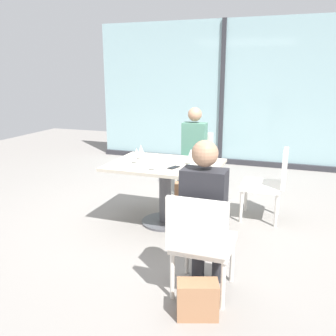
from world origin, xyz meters
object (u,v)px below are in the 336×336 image
at_px(wine_glass_1, 214,150).
at_px(chair_far_right, 270,180).
at_px(chair_near_window, 195,159).
at_px(wine_glass_5, 141,149).
at_px(person_front_right, 205,209).
at_px(wine_glass_3, 137,153).
at_px(dining_table_main, 165,178).
at_px(wine_glass_2, 155,159).
at_px(cell_phone_on_table, 174,167).
at_px(wine_glass_4, 191,153).
at_px(coffee_cup, 202,170).
at_px(handbag_1, 186,193).
at_px(person_near_window, 193,147).
at_px(chair_front_right, 201,239).
at_px(handbag_0, 198,300).
at_px(wine_glass_0, 206,155).

bearing_deg(wine_glass_1, chair_far_right, 16.66).
height_order(chair_near_window, wine_glass_1, wine_glass_1).
xyz_separation_m(chair_near_window, wine_glass_5, (-0.33, -1.24, 0.37)).
distance_m(person_front_right, wine_glass_1, 1.54).
xyz_separation_m(wine_glass_1, wine_glass_3, (-0.79, -0.45, 0.00)).
bearing_deg(chair_far_right, dining_table_main, -155.83).
distance_m(wine_glass_2, cell_phone_on_table, 0.27).
height_order(wine_glass_4, coffee_cup, wine_glass_4).
distance_m(wine_glass_1, handbag_1, 0.96).
bearing_deg(dining_table_main, coffee_cup, -31.54).
height_order(chair_far_right, cell_phone_on_table, chair_far_right).
bearing_deg(wine_glass_5, person_front_right, -48.83).
xyz_separation_m(wine_glass_3, handbag_1, (0.32, 0.88, -0.72)).
bearing_deg(cell_phone_on_table, handbag_1, 116.86).
distance_m(chair_near_window, person_near_window, 0.23).
bearing_deg(wine_glass_4, chair_far_right, 29.77).
xyz_separation_m(chair_near_window, wine_glass_3, (-0.30, -1.43, 0.37)).
bearing_deg(person_near_window, coffee_cup, -71.25).
bearing_deg(chair_near_window, wine_glass_3, -101.69).
xyz_separation_m(dining_table_main, chair_near_window, (0.00, 1.30, -0.05)).
relative_size(chair_near_window, handbag_1, 2.90).
height_order(wine_glass_4, handbag_1, wine_glass_4).
bearing_deg(person_front_right, person_near_window, 107.88).
bearing_deg(wine_glass_3, handbag_1, 69.79).
xyz_separation_m(person_near_window, cell_phone_on_table, (0.16, -1.35, 0.03)).
bearing_deg(person_near_window, wine_glass_5, -106.13).
distance_m(chair_front_right, handbag_0, 0.44).
relative_size(person_near_window, coffee_cup, 14.00).
distance_m(wine_glass_2, handbag_1, 1.32).
xyz_separation_m(person_front_right, wine_glass_4, (-0.47, 1.22, 0.16)).
height_order(person_near_window, wine_glass_3, person_near_window).
bearing_deg(wine_glass_0, wine_glass_5, 175.55).
distance_m(wine_glass_1, wine_glass_2, 0.83).
relative_size(chair_far_right, wine_glass_1, 4.70).
relative_size(chair_far_right, handbag_0, 2.90).
distance_m(chair_front_right, wine_glass_1, 1.68).
xyz_separation_m(chair_front_right, chair_far_right, (0.38, 1.81, 0.00)).
distance_m(wine_glass_0, wine_glass_4, 0.19).
xyz_separation_m(person_front_right, wine_glass_5, (-1.09, 1.25, 0.16)).
relative_size(cell_phone_on_table, handbag_0, 0.48).
distance_m(wine_glass_0, wine_glass_5, 0.81).
distance_m(wine_glass_4, handbag_1, 1.06).
height_order(person_near_window, handbag_1, person_near_window).
xyz_separation_m(person_front_right, person_near_window, (-0.77, 2.38, 0.00)).
bearing_deg(wine_glass_5, cell_phone_on_table, -24.49).
relative_size(chair_far_right, handbag_1, 2.90).
bearing_deg(wine_glass_2, chair_near_window, 90.41).
bearing_deg(wine_glass_0, wine_glass_4, 170.54).
height_order(wine_glass_1, wine_glass_5, same).
xyz_separation_m(chair_front_right, person_near_window, (-0.77, 2.49, 0.20)).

